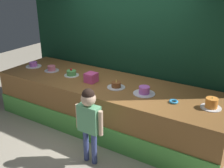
{
  "coord_description": "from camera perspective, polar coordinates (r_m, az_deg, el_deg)",
  "views": [
    {
      "loc": [
        2.34,
        -2.99,
        2.57
      ],
      "look_at": [
        0.27,
        0.38,
        0.96
      ],
      "focal_mm": 42.22,
      "sensor_mm": 36.0,
      "label": 1
    }
  ],
  "objects": [
    {
      "name": "cake_far_left",
      "position": [
        5.73,
        -16.64,
        4.0
      ],
      "size": [
        0.32,
        0.32,
        0.1
      ],
      "color": "white",
      "rests_on": "stage_platform"
    },
    {
      "name": "cake_right",
      "position": [
        4.22,
        6.98,
        -1.48
      ],
      "size": [
        0.35,
        0.35,
        0.12
      ],
      "color": "silver",
      "rests_on": "stage_platform"
    },
    {
      "name": "curtain_backdrop",
      "position": [
        5.05,
        3.38,
        10.8
      ],
      "size": [
        4.61,
        0.08,
        3.16
      ],
      "primitive_type": "cube",
      "color": "#113823",
      "rests_on": "ground_plane"
    },
    {
      "name": "cake_center_left",
      "position": [
        5.03,
        -8.78,
        2.32
      ],
      "size": [
        0.28,
        0.28,
        0.14
      ],
      "color": "white",
      "rests_on": "stage_platform"
    },
    {
      "name": "child_figure",
      "position": [
        3.72,
        -5.0,
        -6.99
      ],
      "size": [
        0.46,
        0.21,
        1.18
      ],
      "color": "#3F4C8C",
      "rests_on": "ground_plane"
    },
    {
      "name": "stage_platform",
      "position": [
        4.82,
        -1.15,
        -4.39
      ],
      "size": [
        4.21,
        1.29,
        0.84
      ],
      "color": "brown",
      "rests_on": "ground_plane"
    },
    {
      "name": "pink_box",
      "position": [
        4.67,
        -4.55,
        1.42
      ],
      "size": [
        0.19,
        0.2,
        0.17
      ],
      "primitive_type": "cube",
      "rotation": [
        0.0,
        0.0,
        -0.03
      ],
      "color": "#E54A97",
      "rests_on": "stage_platform"
    },
    {
      "name": "ground_plane",
      "position": [
        4.58,
        -5.49,
        -12.08
      ],
      "size": [
        12.0,
        12.0,
        0.0
      ],
      "primitive_type": "plane",
      "color": "#ADA38E"
    },
    {
      "name": "cake_center_right",
      "position": [
        4.43,
        0.91,
        -0.28
      ],
      "size": [
        0.31,
        0.31,
        0.16
      ],
      "color": "silver",
      "rests_on": "stage_platform"
    },
    {
      "name": "cake_left",
      "position": [
        5.37,
        -12.95,
        3.24
      ],
      "size": [
        0.29,
        0.29,
        0.1
      ],
      "color": "silver",
      "rests_on": "stage_platform"
    },
    {
      "name": "donut",
      "position": [
        4.02,
        13.2,
        -3.72
      ],
      "size": [
        0.14,
        0.14,
        0.03
      ],
      "primitive_type": "torus",
      "color": "#3399D8",
      "rests_on": "stage_platform"
    },
    {
      "name": "cake_far_right",
      "position": [
        3.99,
        20.73,
        -3.99
      ],
      "size": [
        0.29,
        0.29,
        0.18
      ],
      "color": "white",
      "rests_on": "stage_platform"
    }
  ]
}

